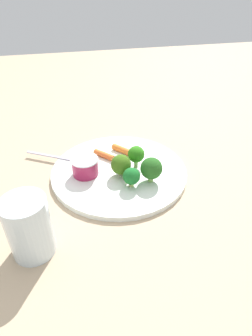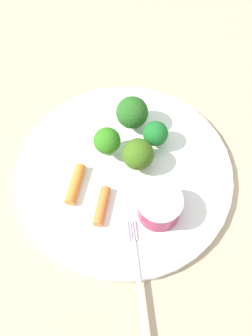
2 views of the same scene
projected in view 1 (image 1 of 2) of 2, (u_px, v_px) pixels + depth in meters
name	position (u px, v px, depth m)	size (l,w,h in m)	color
ground_plane	(119.00, 173.00, 0.66)	(2.40, 2.40, 0.00)	tan
plate	(119.00, 171.00, 0.66)	(0.31, 0.31, 0.01)	white
sauce_cup	(85.00, 167.00, 0.63)	(0.06, 0.06, 0.04)	#9C1E46
broccoli_floret_0	(131.00, 176.00, 0.59)	(0.04, 0.04, 0.04)	#95B859
broccoli_floret_1	(151.00, 169.00, 0.60)	(0.05, 0.05, 0.06)	#8CBB5A
broccoli_floret_2	(122.00, 165.00, 0.62)	(0.05, 0.05, 0.05)	#96B272
broccoli_floret_3	(136.00, 155.00, 0.64)	(0.04, 0.04, 0.05)	#90BD6E
carrot_stick_0	(104.00, 155.00, 0.69)	(0.01, 0.01, 0.06)	orange
carrot_stick_1	(123.00, 150.00, 0.71)	(0.02, 0.02, 0.06)	orange
fork	(58.00, 157.00, 0.69)	(0.10, 0.15, 0.00)	#BAB2C6
drinking_glass	(29.00, 227.00, 0.45)	(0.07, 0.07, 0.11)	silver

